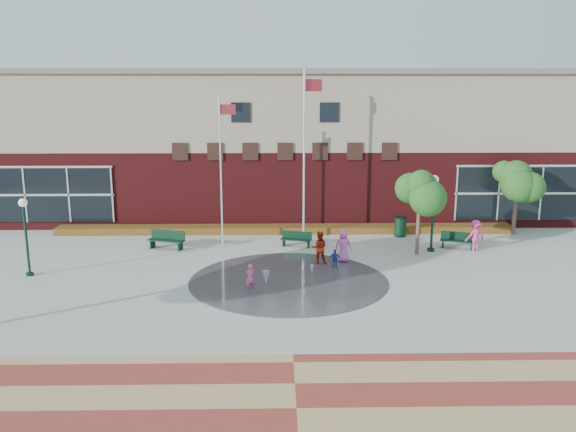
{
  "coord_description": "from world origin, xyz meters",
  "views": [
    {
      "loc": [
        -0.45,
        -19.68,
        7.62
      ],
      "look_at": [
        0.0,
        4.0,
        2.6
      ],
      "focal_mm": 35.0,
      "sensor_mm": 36.0,
      "label": 1
    }
  ],
  "objects_px": {
    "bench_left": "(167,243)",
    "trash_can": "(400,227)",
    "child_splash": "(250,278)",
    "flagpole_right": "(305,146)",
    "flagpole_left": "(221,164)"
  },
  "relations": [
    {
      "from": "flagpole_left",
      "to": "child_splash",
      "type": "xyz_separation_m",
      "value": [
        1.77,
        -7.43,
        -3.71
      ]
    },
    {
      "from": "bench_left",
      "to": "flagpole_right",
      "type": "bearing_deg",
      "value": 33.31
    },
    {
      "from": "child_splash",
      "to": "flagpole_left",
      "type": "bearing_deg",
      "value": -105.66
    },
    {
      "from": "bench_left",
      "to": "trash_can",
      "type": "relative_size",
      "value": 1.75
    },
    {
      "from": "flagpole_left",
      "to": "flagpole_right",
      "type": "xyz_separation_m",
      "value": [
        4.34,
        1.02,
        0.79
      ]
    },
    {
      "from": "bench_left",
      "to": "trash_can",
      "type": "bearing_deg",
      "value": 28.93
    },
    {
      "from": "flagpole_right",
      "to": "trash_can",
      "type": "distance_m",
      "value": 7.02
    },
    {
      "from": "flagpole_left",
      "to": "bench_left",
      "type": "distance_m",
      "value": 4.96
    },
    {
      "from": "bench_left",
      "to": "child_splash",
      "type": "relative_size",
      "value": 1.72
    },
    {
      "from": "flagpole_right",
      "to": "bench_left",
      "type": "height_order",
      "value": "flagpole_right"
    },
    {
      "from": "child_splash",
      "to": "flagpole_right",
      "type": "bearing_deg",
      "value": -135.98
    },
    {
      "from": "trash_can",
      "to": "child_splash",
      "type": "distance_m",
      "value": 11.94
    },
    {
      "from": "flagpole_left",
      "to": "trash_can",
      "type": "relative_size",
      "value": 6.85
    },
    {
      "from": "flagpole_left",
      "to": "child_splash",
      "type": "relative_size",
      "value": 6.72
    },
    {
      "from": "bench_left",
      "to": "trash_can",
      "type": "height_order",
      "value": "trash_can"
    }
  ]
}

